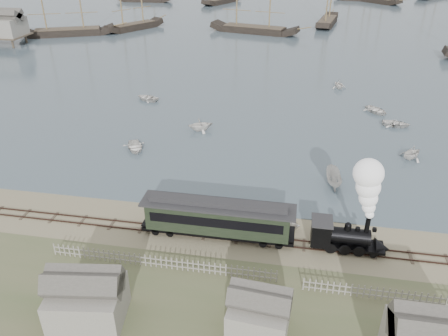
# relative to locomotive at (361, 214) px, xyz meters

# --- Properties ---
(ground) EXTENTS (600.00, 600.00, 0.00)m
(ground) POSITION_rel_locomotive_xyz_m (-9.33, 2.00, -3.91)
(ground) COLOR gray
(ground) RESTS_ON ground
(rail_track) EXTENTS (120.00, 1.80, 0.16)m
(rail_track) POSITION_rel_locomotive_xyz_m (-9.33, 0.00, -3.87)
(rail_track) COLOR #39251F
(rail_track) RESTS_ON ground
(picket_fence_west) EXTENTS (19.00, 0.10, 1.20)m
(picket_fence_west) POSITION_rel_locomotive_xyz_m (-15.83, -5.00, -3.91)
(picket_fence_west) COLOR gray
(picket_fence_west) RESTS_ON ground
(picket_fence_east) EXTENTS (15.00, 0.10, 1.20)m
(picket_fence_east) POSITION_rel_locomotive_xyz_m (3.17, -5.50, -3.91)
(picket_fence_east) COLOR gray
(picket_fence_east) RESTS_ON ground
(shed_left) EXTENTS (5.00, 4.00, 4.10)m
(shed_left) POSITION_rel_locomotive_xyz_m (-19.33, -11.00, -3.91)
(shed_left) COLOR gray
(shed_left) RESTS_ON ground
(shed_mid) EXTENTS (4.00, 3.50, 3.60)m
(shed_mid) POSITION_rel_locomotive_xyz_m (-7.33, -10.00, -3.91)
(shed_mid) COLOR gray
(shed_mid) RESTS_ON ground
(locomotive) EXTENTS (6.76, 2.52, 8.43)m
(locomotive) POSITION_rel_locomotive_xyz_m (0.00, 0.00, 0.00)
(locomotive) COLOR black
(locomotive) RESTS_ON ground
(passenger_coach) EXTENTS (13.69, 2.64, 3.32)m
(passenger_coach) POSITION_rel_locomotive_xyz_m (-12.09, 0.00, -1.80)
(passenger_coach) COLOR black
(passenger_coach) RESTS_ON ground
(beached_dinghy) EXTENTS (2.78, 3.78, 0.76)m
(beached_dinghy) POSITION_rel_locomotive_xyz_m (-6.59, 2.28, -3.53)
(beached_dinghy) COLOR white
(beached_dinghy) RESTS_ON ground
(rowboat_0) EXTENTS (4.76, 4.28, 0.81)m
(rowboat_0) POSITION_rel_locomotive_xyz_m (-25.67, 15.40, -3.44)
(rowboat_0) COLOR white
(rowboat_0) RESTS_ON harbor_water
(rowboat_1) EXTENTS (4.08, 4.31, 1.80)m
(rowboat_1) POSITION_rel_locomotive_xyz_m (-18.84, 22.68, -2.95)
(rowboat_1) COLOR white
(rowboat_1) RESTS_ON harbor_water
(rowboat_2) EXTENTS (4.13, 1.93, 1.54)m
(rowboat_2) POSITION_rel_locomotive_xyz_m (-1.44, 11.01, -3.08)
(rowboat_2) COLOR white
(rowboat_2) RESTS_ON harbor_water
(rowboat_3) EXTENTS (3.33, 4.23, 0.79)m
(rowboat_3) POSITION_rel_locomotive_xyz_m (7.99, 28.96, -3.45)
(rowboat_3) COLOR white
(rowboat_3) RESTS_ON harbor_water
(rowboat_4) EXTENTS (4.09, 4.10, 1.64)m
(rowboat_4) POSITION_rel_locomotive_xyz_m (8.15, 18.93, -3.03)
(rowboat_4) COLOR white
(rowboat_4) RESTS_ON harbor_water
(rowboat_6) EXTENTS (4.04, 4.69, 0.82)m
(rowboat_6) POSITION_rel_locomotive_xyz_m (-30.06, 33.04, -3.44)
(rowboat_6) COLOR white
(rowboat_6) RESTS_ON harbor_water
(rowboat_7) EXTENTS (3.67, 3.47, 1.53)m
(rowboat_7) POSITION_rel_locomotive_xyz_m (0.89, 44.49, -3.08)
(rowboat_7) COLOR white
(rowboat_7) RESTS_ON harbor_water
(rowboat_8) EXTENTS (4.85, 4.64, 0.82)m
(rowboat_8) POSITION_rel_locomotive_xyz_m (5.92, 33.79, -3.44)
(rowboat_8) COLOR white
(rowboat_8) RESTS_ON harbor_water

